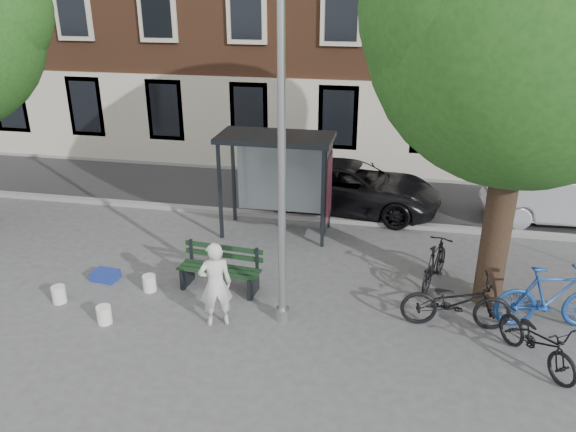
% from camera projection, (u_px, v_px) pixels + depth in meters
% --- Properties ---
extents(ground, '(90.00, 90.00, 0.00)m').
position_uv_depth(ground, '(282.00, 319.00, 11.00)').
color(ground, '#4C4C4F').
rests_on(ground, ground).
extents(road, '(40.00, 4.00, 0.01)m').
position_uv_depth(road, '(329.00, 195.00, 17.33)').
color(road, '#28282B').
rests_on(road, ground).
extents(curb_near, '(40.00, 0.25, 0.12)m').
position_uv_depth(curb_near, '(319.00, 218.00, 15.50)').
color(curb_near, gray).
rests_on(curb_near, ground).
extents(curb_far, '(40.00, 0.25, 0.12)m').
position_uv_depth(curb_far, '(336.00, 173.00, 19.11)').
color(curb_far, gray).
rests_on(curb_far, ground).
extents(lamppost, '(0.28, 0.35, 6.11)m').
position_uv_depth(lamppost, '(282.00, 185.00, 9.92)').
color(lamppost, '#9EA0A3').
rests_on(lamppost, ground).
extents(tree_right, '(5.76, 5.60, 8.20)m').
position_uv_depth(tree_right, '(533.00, 14.00, 9.35)').
color(tree_right, black).
rests_on(tree_right, ground).
extents(bus_shelter, '(2.85, 1.45, 2.62)m').
position_uv_depth(bus_shelter, '(292.00, 162.00, 14.08)').
color(bus_shelter, '#1E2328').
rests_on(bus_shelter, ground).
extents(painter, '(0.74, 0.63, 1.72)m').
position_uv_depth(painter, '(215.00, 284.00, 10.53)').
color(painter, silver).
rests_on(painter, ground).
extents(bench, '(1.82, 0.74, 0.91)m').
position_uv_depth(bench, '(220.00, 271.00, 11.95)').
color(bench, '#1E2328').
rests_on(bench, ground).
extents(bike_a, '(2.08, 0.84, 1.07)m').
position_uv_depth(bike_a, '(456.00, 302.00, 10.57)').
color(bike_a, black).
rests_on(bike_a, ground).
extents(bike_b, '(2.18, 0.95, 1.26)m').
position_uv_depth(bike_b, '(551.00, 298.00, 10.52)').
color(bike_b, navy).
rests_on(bike_b, ground).
extents(bike_c, '(1.48, 1.85, 0.94)m').
position_uv_depth(bike_c, '(538.00, 340.00, 9.55)').
color(bike_c, black).
rests_on(bike_c, ground).
extents(bike_d, '(0.99, 1.76, 1.02)m').
position_uv_depth(bike_d, '(435.00, 263.00, 12.07)').
color(bike_d, black).
rests_on(bike_d, ground).
extents(car_dark, '(5.23, 2.90, 1.39)m').
position_uv_depth(car_dark, '(352.00, 187.00, 16.01)').
color(car_dark, black).
rests_on(car_dark, ground).
extents(car_silver, '(4.26, 1.72, 1.37)m').
position_uv_depth(car_silver, '(564.00, 199.00, 15.13)').
color(car_silver, '#B1B4BA').
rests_on(car_silver, ground).
extents(blue_crate, '(0.59, 0.45, 0.20)m').
position_uv_depth(blue_crate, '(105.00, 275.00, 12.41)').
color(blue_crate, navy).
rests_on(blue_crate, ground).
extents(bucket_a, '(0.37, 0.37, 0.36)m').
position_uv_depth(bucket_a, '(150.00, 283.00, 11.94)').
color(bucket_a, white).
rests_on(bucket_a, ground).
extents(bucket_b, '(0.32, 0.32, 0.36)m').
position_uv_depth(bucket_b, '(104.00, 315.00, 10.80)').
color(bucket_b, white).
rests_on(bucket_b, ground).
extents(bucket_c, '(0.36, 0.36, 0.36)m').
position_uv_depth(bucket_c, '(59.00, 294.00, 11.51)').
color(bucket_c, white).
rests_on(bucket_c, ground).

